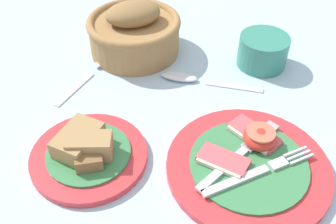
{
  "coord_description": "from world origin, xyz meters",
  "views": [
    {
      "loc": [
        -0.01,
        -0.4,
        0.46
      ],
      "look_at": [
        -0.01,
        0.08,
        0.02
      ],
      "focal_mm": 42.0,
      "sensor_mm": 36.0,
      "label": 1
    }
  ],
  "objects_px": {
    "teaspoon_by_saucer": "(194,79)",
    "teaspoon_near_cup": "(99,66)",
    "sugar_cup": "(263,50)",
    "bread_plate": "(87,152)",
    "breakfast_plate": "(249,163)",
    "bread_basket": "(134,32)"
  },
  "relations": [
    {
      "from": "bread_plate",
      "to": "sugar_cup",
      "type": "xyz_separation_m",
      "value": [
        0.31,
        0.25,
        0.02
      ]
    },
    {
      "from": "bread_basket",
      "to": "bread_plate",
      "type": "bearing_deg",
      "value": -99.94
    },
    {
      "from": "sugar_cup",
      "to": "bread_plate",
      "type": "bearing_deg",
      "value": -140.65
    },
    {
      "from": "sugar_cup",
      "to": "teaspoon_by_saucer",
      "type": "distance_m",
      "value": 0.15
    },
    {
      "from": "bread_plate",
      "to": "teaspoon_by_saucer",
      "type": "xyz_separation_m",
      "value": [
        0.17,
        0.19,
        -0.01
      ]
    },
    {
      "from": "teaspoon_by_saucer",
      "to": "teaspoon_near_cup",
      "type": "distance_m",
      "value": 0.19
    },
    {
      "from": "bread_basket",
      "to": "teaspoon_by_saucer",
      "type": "xyz_separation_m",
      "value": [
        0.12,
        -0.1,
        -0.04
      ]
    },
    {
      "from": "bread_basket",
      "to": "teaspoon_near_cup",
      "type": "bearing_deg",
      "value": -138.95
    },
    {
      "from": "breakfast_plate",
      "to": "bread_basket",
      "type": "relative_size",
      "value": 1.3
    },
    {
      "from": "sugar_cup",
      "to": "teaspoon_near_cup",
      "type": "distance_m",
      "value": 0.32
    },
    {
      "from": "breakfast_plate",
      "to": "bread_plate",
      "type": "distance_m",
      "value": 0.24
    },
    {
      "from": "teaspoon_by_saucer",
      "to": "teaspoon_near_cup",
      "type": "height_order",
      "value": "same"
    },
    {
      "from": "teaspoon_near_cup",
      "to": "bread_plate",
      "type": "bearing_deg",
      "value": -148.5
    },
    {
      "from": "teaspoon_by_saucer",
      "to": "teaspoon_near_cup",
      "type": "relative_size",
      "value": 1.07
    },
    {
      "from": "breakfast_plate",
      "to": "sugar_cup",
      "type": "height_order",
      "value": "sugar_cup"
    },
    {
      "from": "teaspoon_by_saucer",
      "to": "teaspoon_near_cup",
      "type": "bearing_deg",
      "value": 0.14
    },
    {
      "from": "bread_plate",
      "to": "sugar_cup",
      "type": "height_order",
      "value": "sugar_cup"
    },
    {
      "from": "bread_plate",
      "to": "breakfast_plate",
      "type": "bearing_deg",
      "value": -3.48
    },
    {
      "from": "bread_plate",
      "to": "teaspoon_near_cup",
      "type": "xyz_separation_m",
      "value": [
        -0.02,
        0.24,
        -0.01
      ]
    },
    {
      "from": "bread_basket",
      "to": "teaspoon_near_cup",
      "type": "xyz_separation_m",
      "value": [
        -0.07,
        -0.06,
        -0.04
      ]
    },
    {
      "from": "bread_basket",
      "to": "teaspoon_near_cup",
      "type": "height_order",
      "value": "bread_basket"
    },
    {
      "from": "bread_plate",
      "to": "bread_basket",
      "type": "relative_size",
      "value": 0.95
    }
  ]
}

